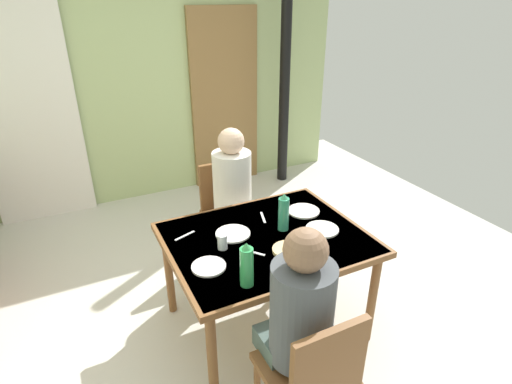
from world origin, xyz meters
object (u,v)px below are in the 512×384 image
at_px(chair_near_diner, 313,374).
at_px(water_bottle_green_far, 247,266).
at_px(chair_far_diner, 227,208).
at_px(water_bottle_green_near, 284,213).
at_px(person_near_diner, 300,309).
at_px(dining_table, 266,246).
at_px(person_far_diner, 233,183).

distance_m(chair_near_diner, water_bottle_green_far, 0.60).
relative_size(chair_near_diner, chair_far_diner, 1.00).
relative_size(chair_near_diner, water_bottle_green_far, 3.36).
relative_size(chair_near_diner, water_bottle_green_near, 3.38).
height_order(person_near_diner, water_bottle_green_near, person_near_diner).
xyz_separation_m(chair_near_diner, chair_far_diner, (0.28, 1.70, 0.00)).
bearing_deg(dining_table, person_far_diner, 83.63).
xyz_separation_m(dining_table, chair_far_diner, (0.08, 0.85, -0.15)).
relative_size(person_far_diner, water_bottle_green_near, 2.99).
distance_m(dining_table, person_far_diner, 0.73).
distance_m(dining_table, chair_near_diner, 0.88).
relative_size(person_near_diner, water_bottle_green_far, 2.97).
bearing_deg(chair_near_diner, chair_far_diner, 80.68).
distance_m(chair_near_diner, person_near_diner, 0.31).
distance_m(chair_far_diner, person_far_diner, 0.31).
bearing_deg(water_bottle_green_near, dining_table, -165.50).
xyz_separation_m(chair_near_diner, water_bottle_green_far, (-0.11, 0.48, 0.34)).
relative_size(dining_table, water_bottle_green_near, 4.79).
distance_m(chair_far_diner, person_near_diner, 1.61).
distance_m(chair_near_diner, water_bottle_green_near, 1.01).
bearing_deg(person_near_diner, water_bottle_green_near, 65.57).
bearing_deg(chair_near_diner, dining_table, 76.79).
bearing_deg(dining_table, water_bottle_green_near, 14.50).
bearing_deg(water_bottle_green_near, person_far_diner, 95.19).
xyz_separation_m(chair_far_diner, water_bottle_green_far, (-0.39, -1.22, 0.34)).
bearing_deg(water_bottle_green_near, person_near_diner, -114.43).
bearing_deg(person_near_diner, water_bottle_green_far, 107.99).
height_order(chair_near_diner, water_bottle_green_far, water_bottle_green_far).
bearing_deg(dining_table, chair_near_diner, -103.21).
bearing_deg(person_far_diner, chair_far_diner, -90.00).
height_order(dining_table, chair_far_diner, chair_far_diner).
distance_m(person_far_diner, water_bottle_green_near, 0.68).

